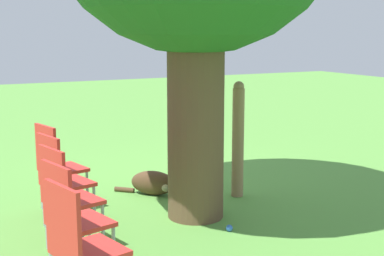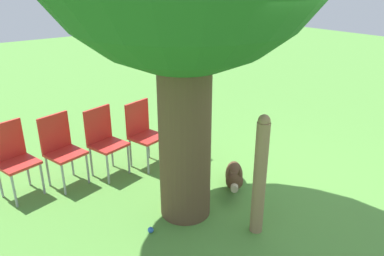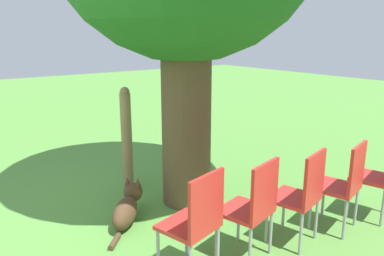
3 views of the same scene
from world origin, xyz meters
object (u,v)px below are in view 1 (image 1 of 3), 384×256
red_chair_0 (56,162)px  tennis_ball (229,228)px  red_chair_2 (64,193)px  dog (160,182)px  red_chair_4 (78,242)px  red_chair_1 (60,176)px  red_chair_3 (70,214)px  fence_post (238,139)px

red_chair_0 → tennis_ball: red_chair_0 is taller
tennis_ball → red_chair_2: bearing=-8.1°
dog → red_chair_4: 2.87m
red_chair_1 → red_chair_3: size_ratio=1.00×
red_chair_0 → red_chair_1: size_ratio=1.00×
red_chair_1 → red_chair_4: 1.76m
fence_post → tennis_ball: size_ratio=20.45×
red_chair_0 → red_chair_4: bearing=-113.3°
tennis_ball → red_chair_0: bearing=-44.9°
red_chair_1 → red_chair_2: size_ratio=1.00×
red_chair_0 → red_chair_4: same height
dog → red_chair_1: size_ratio=0.82×
red_chair_4 → red_chair_3: bearing=66.7°
fence_post → red_chair_2: fence_post is taller
red_chair_2 → red_chair_3: (0.09, 0.58, 0.00)m
red_chair_2 → dog: bearing=25.3°
dog → red_chair_4: bearing=-81.4°
fence_post → red_chair_3: bearing=29.4°
red_chair_3 → red_chair_1: bearing=66.7°
red_chair_4 → red_chair_2: bearing=66.7°
fence_post → red_chair_1: size_ratio=1.42×
red_chair_3 → red_chair_4: same height
dog → fence_post: size_ratio=0.58×
dog → red_chair_2: 1.90m
fence_post → red_chair_1: (2.16, 0.16, -0.14)m
red_chair_0 → red_chair_4: (0.37, 2.32, 0.00)m
red_chair_2 → red_chair_4: (0.18, 1.16, 0.00)m
red_chair_1 → dog: bearing=10.0°
red_chair_3 → red_chair_4: (0.09, 0.58, 0.00)m
red_chair_4 → fence_post: bearing=23.7°
red_chair_0 → red_chair_3: size_ratio=1.00×
fence_post → red_chair_0: size_ratio=1.42×
dog → red_chair_4: red_chair_4 is taller
fence_post → tennis_ball: 1.36m
dog → red_chair_3: size_ratio=0.82×
red_chair_0 → red_chair_1: same height
dog → red_chair_1: bearing=-112.6°
fence_post → red_chair_2: 2.38m
dog → red_chair_1: red_chair_1 is taller
red_chair_2 → red_chair_4: 1.17m
red_chair_4 → tennis_ball: 2.06m
red_chair_2 → red_chair_4: bearing=-113.3°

